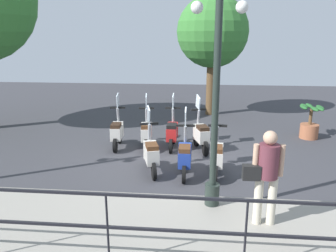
% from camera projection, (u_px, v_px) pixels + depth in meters
% --- Properties ---
extents(ground_plane, '(28.00, 28.00, 0.00)m').
position_uv_depth(ground_plane, '(187.00, 162.00, 8.42)').
color(ground_plane, '#38383D').
extents(promenade_walkway, '(2.20, 20.00, 0.15)m').
position_uv_depth(promenade_walkway, '(180.00, 229.00, 5.38)').
color(promenade_walkway, gray).
rests_on(promenade_walkway, ground_plane).
extents(fence_railing, '(0.04, 16.03, 1.07)m').
position_uv_depth(fence_railing, '(175.00, 218.00, 4.15)').
color(fence_railing, black).
rests_on(fence_railing, promenade_walkway).
extents(lamp_post_near, '(0.26, 0.90, 3.93)m').
position_uv_depth(lamp_post_near, '(215.00, 113.00, 5.57)').
color(lamp_post_near, '#232D28').
rests_on(lamp_post_near, promenade_walkway).
extents(pedestrian_with_bag, '(0.33, 0.65, 1.59)m').
position_uv_depth(pedestrian_with_bag, '(266.00, 171.00, 5.17)').
color(pedestrian_with_bag, beige).
rests_on(pedestrian_with_bag, promenade_walkway).
extents(tree_distant, '(2.79, 2.79, 4.70)m').
position_uv_depth(tree_distant, '(213.00, 32.00, 12.71)').
color(tree_distant, brown).
rests_on(tree_distant, ground_plane).
extents(potted_palm, '(1.06, 0.66, 1.05)m').
position_uv_depth(potted_palm, '(310.00, 124.00, 10.30)').
color(potted_palm, '#9E5B3D').
rests_on(potted_palm, ground_plane).
extents(scooter_near_0, '(1.23, 0.44, 1.54)m').
position_uv_depth(scooter_near_0, '(216.00, 156.00, 7.50)').
color(scooter_near_0, black).
rests_on(scooter_near_0, ground_plane).
extents(scooter_near_1, '(1.23, 0.44, 1.54)m').
position_uv_depth(scooter_near_1, '(185.00, 156.00, 7.50)').
color(scooter_near_1, black).
rests_on(scooter_near_1, ground_plane).
extents(scooter_near_2, '(1.20, 0.54, 1.54)m').
position_uv_depth(scooter_near_2, '(151.00, 153.00, 7.66)').
color(scooter_near_2, black).
rests_on(scooter_near_2, ground_plane).
extents(scooter_far_0, '(1.20, 0.55, 1.54)m').
position_uv_depth(scooter_far_0, '(201.00, 134.00, 9.15)').
color(scooter_far_0, black).
rests_on(scooter_far_0, ground_plane).
extents(scooter_far_1, '(1.23, 0.44, 1.54)m').
position_uv_depth(scooter_far_1, '(172.00, 132.00, 9.35)').
color(scooter_far_1, black).
rests_on(scooter_far_1, ground_plane).
extents(scooter_far_2, '(1.23, 0.44, 1.54)m').
position_uv_depth(scooter_far_2, '(146.00, 132.00, 9.32)').
color(scooter_far_2, black).
rests_on(scooter_far_2, ground_plane).
extents(scooter_far_3, '(1.23, 0.44, 1.54)m').
position_uv_depth(scooter_far_3, '(117.00, 132.00, 9.40)').
color(scooter_far_3, black).
rests_on(scooter_far_3, ground_plane).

